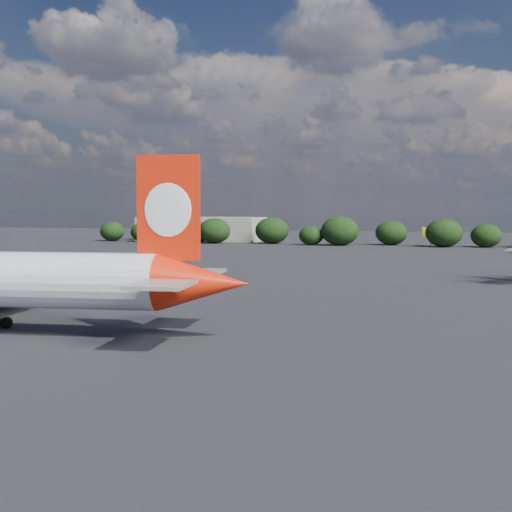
% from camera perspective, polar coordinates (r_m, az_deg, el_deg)
% --- Properties ---
extents(ground, '(500.00, 500.00, 0.00)m').
position_cam_1_polar(ground, '(96.35, 0.20, -2.72)').
color(ground, black).
rests_on(ground, ground).
extents(terminal_building, '(42.00, 16.00, 8.00)m').
position_cam_1_polar(terminal_building, '(242.45, -4.41, 2.18)').
color(terminal_building, gray).
rests_on(terminal_building, ground).
extents(highway_sign, '(6.00, 0.30, 4.50)m').
position_cam_1_polar(highway_sign, '(212.49, 5.59, 1.70)').
color(highway_sign, '#146821').
rests_on(highway_sign, ground).
extents(billboard_yellow, '(5.00, 0.30, 5.50)m').
position_cam_1_polar(billboard_yellow, '(213.64, 13.83, 1.82)').
color(billboard_yellow, yellow).
rests_on(billboard_yellow, ground).
extents(horizon_treeline, '(204.90, 16.27, 8.69)m').
position_cam_1_polar(horizon_treeline, '(211.00, 13.83, 1.78)').
color(horizon_treeline, black).
rests_on(horizon_treeline, ground).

